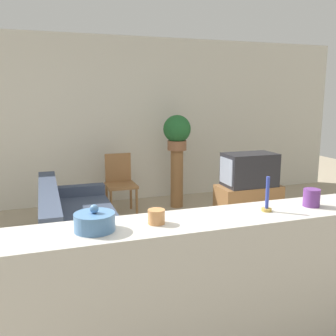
# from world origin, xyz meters

# --- Properties ---
(ground_plane) EXTENTS (14.00, 14.00, 0.00)m
(ground_plane) POSITION_xyz_m (0.00, 0.00, 0.00)
(ground_plane) COLOR tan
(wall_back) EXTENTS (9.00, 0.06, 2.70)m
(wall_back) POSITION_xyz_m (0.00, 3.43, 1.35)
(wall_back) COLOR beige
(wall_back) RESTS_ON ground_plane
(couch) EXTENTS (0.84, 2.02, 0.77)m
(couch) POSITION_xyz_m (-0.52, 1.37, 0.28)
(couch) COLOR #384256
(couch) RESTS_ON ground_plane
(tv_stand) EXTENTS (0.86, 0.44, 0.55)m
(tv_stand) POSITION_xyz_m (1.82, 1.64, 0.27)
(tv_stand) COLOR olive
(tv_stand) RESTS_ON ground_plane
(television) EXTENTS (0.71, 0.42, 0.45)m
(television) POSITION_xyz_m (1.82, 1.64, 0.77)
(television) COLOR #232328
(television) RESTS_ON tv_stand
(wooden_chair) EXTENTS (0.44, 0.44, 0.89)m
(wooden_chair) POSITION_xyz_m (0.26, 2.74, 0.50)
(wooden_chair) COLOR olive
(wooden_chair) RESTS_ON ground_plane
(plant_stand) EXTENTS (0.20, 0.20, 0.92)m
(plant_stand) POSITION_xyz_m (1.17, 2.74, 0.46)
(plant_stand) COLOR olive
(plant_stand) RESTS_ON ground_plane
(potted_plant) EXTENTS (0.43, 0.43, 0.55)m
(potted_plant) POSITION_xyz_m (1.17, 2.74, 1.21)
(potted_plant) COLOR #8E5B3D
(potted_plant) RESTS_ON plant_stand
(foreground_counter) EXTENTS (2.98, 0.44, 0.99)m
(foreground_counter) POSITION_xyz_m (0.00, -0.64, 0.49)
(foreground_counter) COLOR beige
(foreground_counter) RESTS_ON ground_plane
(decorative_bowl) EXTENTS (0.24, 0.24, 0.16)m
(decorative_bowl) POSITION_xyz_m (-0.56, -0.64, 1.04)
(decorative_bowl) COLOR #4C7AAD
(decorative_bowl) RESTS_ON foreground_counter
(candle_jar) EXTENTS (0.11, 0.11, 0.09)m
(candle_jar) POSITION_xyz_m (-0.19, -0.64, 1.03)
(candle_jar) COLOR #C6844C
(candle_jar) RESTS_ON foreground_counter
(candlestick) EXTENTS (0.07, 0.07, 0.24)m
(candlestick) POSITION_xyz_m (0.59, -0.64, 1.07)
(candlestick) COLOR #B7933D
(candlestick) RESTS_ON foreground_counter
(coffee_tin) EXTENTS (0.12, 0.12, 0.12)m
(coffee_tin) POSITION_xyz_m (0.95, -0.64, 1.05)
(coffee_tin) COLOR #66337F
(coffee_tin) RESTS_ON foreground_counter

